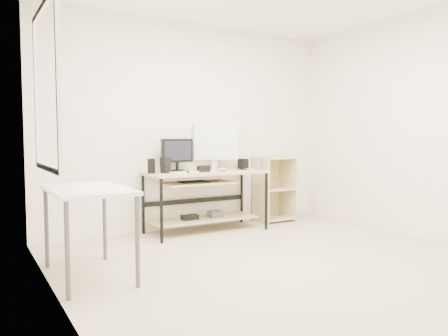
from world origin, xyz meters
TOP-DOWN VIEW (x-y plane):
  - room at (-0.14, 0.04)m, footprint 4.01×4.01m
  - desk at (-0.03, 1.66)m, footprint 1.50×0.65m
  - side_table at (-1.68, 0.60)m, footprint 0.60×1.00m
  - shelf_unit at (1.15, 1.82)m, footprint 0.50×0.40m
  - black_monitor at (-0.30, 1.84)m, footprint 0.44×0.18m
  - white_imac at (0.25, 1.85)m, footprint 0.55×0.28m
  - keyboard at (-0.28, 1.59)m, footprint 0.46×0.24m
  - mouse at (0.21, 1.59)m, footprint 0.12×0.15m
  - center_speaker at (-0.06, 1.60)m, footprint 0.16×0.07m
  - speaker_left at (-0.54, 1.66)m, footprint 0.12×0.12m
  - speaker_right at (0.69, 1.87)m, footprint 0.14×0.14m
  - audio_controller at (-0.70, 1.69)m, footprint 0.10×0.08m
  - volume_puck at (-0.31, 1.55)m, footprint 0.06×0.06m
  - smartphone at (0.53, 1.66)m, footprint 0.08×0.14m
  - coaster at (0.69, 1.51)m, footprint 0.12×0.12m
  - drinking_glass at (0.69, 1.51)m, footprint 0.09×0.09m

SIDE VIEW (x-z plane):
  - shelf_unit at x=1.15m, z-range 0.00..0.90m
  - desk at x=-0.03m, z-range 0.16..0.91m
  - side_table at x=-1.68m, z-range 0.30..1.05m
  - coaster at x=0.69m, z-range 0.75..0.76m
  - smartphone at x=0.53m, z-range 0.75..0.76m
  - keyboard at x=-0.28m, z-range 0.75..0.77m
  - volume_puck at x=-0.31m, z-range 0.75..0.77m
  - mouse at x=0.21m, z-range 0.75..0.79m
  - center_speaker at x=-0.06m, z-range 0.75..0.83m
  - speaker_right at x=0.69m, z-range 0.75..0.88m
  - drinking_glass at x=0.69m, z-range 0.76..0.91m
  - audio_controller at x=-0.70m, z-range 0.75..0.92m
  - speaker_left at x=-0.54m, z-range 0.75..0.94m
  - black_monitor at x=-0.30m, z-range 0.78..1.18m
  - white_imac at x=0.25m, z-range 0.80..1.41m
  - room at x=-0.14m, z-range 0.01..2.63m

